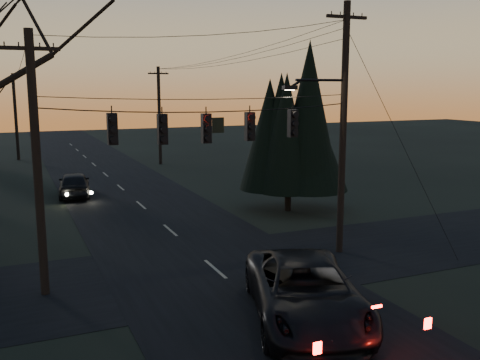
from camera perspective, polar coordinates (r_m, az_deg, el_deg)
name	(u,v)px	position (r m, az deg, el deg)	size (l,w,h in m)	color
main_road	(150,213)	(29.49, -9.62, -3.45)	(8.00, 120.00, 0.02)	black
cross_road	(215,269)	(20.29, -2.65, -9.49)	(60.00, 7.00, 0.02)	black
utility_pole_right	(339,252)	(22.73, 10.52, -7.53)	(5.00, 0.30, 10.00)	black
utility_pole_left	(46,294)	(19.14, -20.03, -11.34)	(1.80, 0.30, 8.50)	black
utility_pole_far_r	(161,164)	(47.99, -8.47, 1.70)	(1.80, 0.30, 8.50)	black
utility_pole_far_l	(19,160)	(54.33, -22.53, 1.99)	(0.30, 0.30, 8.00)	black
span_signal_assembly	(208,127)	(19.11, -3.46, 5.67)	(11.50, 0.44, 1.47)	black
evergreen_right	(289,124)	(29.02, 5.25, 5.98)	(4.38, 4.38, 8.38)	black
suv_near	(305,292)	(15.89, 6.99, -11.76)	(2.96, 6.43, 1.79)	black
sedan_oncoming_a	(74,184)	(34.74, -17.25, -0.45)	(1.83, 4.54, 1.55)	black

